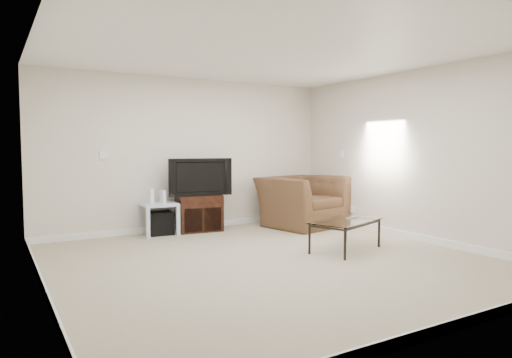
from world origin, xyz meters
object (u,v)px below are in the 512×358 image
subwoofer (160,223)px  coffee_table (345,235)px  television (199,177)px  tv_stand (199,213)px  side_table (159,219)px  recliner (303,193)px

subwoofer → coffee_table: 2.92m
television → subwoofer: bearing=-177.3°
tv_stand → coffee_table: (1.11, -2.31, -0.09)m
side_table → coffee_table: (1.79, -2.31, -0.05)m
television → recliner: bearing=-7.8°
tv_stand → subwoofer: 0.65m
subwoofer → coffee_table: coffee_table is taller
subwoofer → side_table: bearing=-147.8°
coffee_table → television: bearing=116.0°
tv_stand → television: (-0.00, -0.03, 0.60)m
television → coffee_table: bearing=-56.9°
tv_stand → television: television is taller
side_table → recliner: 2.49m
recliner → subwoofer: bearing=155.3°
side_table → recliner: recliner is taller
recliner → coffee_table: bearing=-121.8°
television → coffee_table: television is taller
subwoofer → recliner: bearing=-12.2°
side_table → subwoofer: side_table is taller
tv_stand → television: size_ratio=0.73×
tv_stand → coffee_table: 2.57m
tv_stand → recliner: recliner is taller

